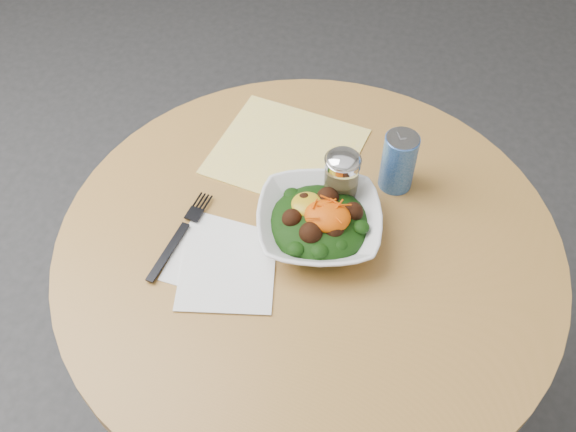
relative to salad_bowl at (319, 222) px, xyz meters
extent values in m
plane|color=#313133|center=(-0.01, -0.02, -0.78)|extent=(6.00, 6.00, 0.00)
cylinder|color=black|center=(-0.01, -0.02, -0.77)|extent=(0.52, 0.52, 0.03)
cylinder|color=black|center=(-0.01, -0.02, -0.43)|extent=(0.10, 0.10, 0.71)
cylinder|color=#C68847|center=(-0.01, -0.02, -0.05)|extent=(0.90, 0.90, 0.04)
cube|color=yellow|center=(-0.11, 0.18, -0.03)|extent=(0.31, 0.29, 0.00)
cube|color=white|center=(-0.15, -0.09, -0.03)|extent=(0.17, 0.17, 0.00)
cube|color=white|center=(-0.13, -0.13, -0.03)|extent=(0.19, 0.19, 0.00)
imported|color=white|center=(0.00, 0.00, 0.00)|extent=(0.26, 0.26, 0.05)
ellipsoid|color=black|center=(0.00, 0.00, -0.01)|extent=(0.18, 0.18, 0.06)
ellipsoid|color=gold|center=(-0.03, 0.02, 0.02)|extent=(0.06, 0.06, 0.02)
ellipsoid|color=#F66005|center=(0.01, -0.01, 0.03)|extent=(0.08, 0.07, 0.04)
cube|color=black|center=(-0.24, -0.11, -0.02)|extent=(0.03, 0.13, 0.00)
cube|color=black|center=(-0.23, -0.01, -0.02)|extent=(0.04, 0.07, 0.00)
cylinder|color=silver|center=(0.02, 0.09, 0.02)|extent=(0.06, 0.06, 0.09)
cylinder|color=olive|center=(0.02, 0.09, 0.00)|extent=(0.05, 0.05, 0.05)
cylinder|color=silver|center=(0.02, 0.09, 0.07)|extent=(0.07, 0.07, 0.01)
ellipsoid|color=silver|center=(0.02, 0.09, 0.08)|extent=(0.06, 0.06, 0.03)
cylinder|color=#0D3696|center=(0.11, 0.15, 0.03)|extent=(0.06, 0.06, 0.12)
cylinder|color=silver|center=(0.11, 0.15, 0.09)|extent=(0.06, 0.06, 0.00)
cube|color=silver|center=(0.11, 0.16, 0.09)|extent=(0.02, 0.02, 0.00)
camera|label=1|loc=(0.13, -0.69, 0.88)|focal=40.00mm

